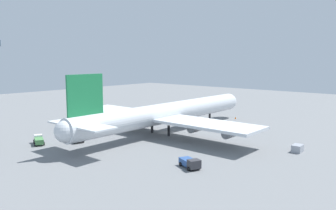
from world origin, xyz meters
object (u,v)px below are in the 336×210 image
Objects in this scene: maintenance_van at (39,140)px; baggage_tug at (76,138)px; cargo_airplane at (167,113)px; catering_truck at (190,163)px; cargo_container_fore at (297,148)px; safety_cone_nose at (235,118)px.

maintenance_van is 1.34× the size of baggage_tug.
baggage_tug is at bearing 156.46° from cargo_airplane.
cargo_container_fore is at bearing -24.84° from catering_truck.
catering_truck is 1.33× the size of baggage_tug.
cargo_container_fore is at bearing -131.87° from safety_cone_nose.
maintenance_van is at bearing 143.54° from baggage_tug.
cargo_airplane is 25.54m from baggage_tug.
cargo_airplane is 12.94× the size of catering_truck.
cargo_airplane is 17.23× the size of baggage_tug.
cargo_container_fore is at bearing -83.51° from cargo_airplane.
baggage_tug is at bearing 166.37° from safety_cone_nose.
cargo_container_fore is (34.29, -50.87, -0.24)m from maintenance_van.
safety_cone_nose is (28.71, 32.03, -0.43)m from cargo_container_fore.
cargo_container_fore is at bearing -56.02° from maintenance_van.
safety_cone_nose is (55.80, -13.53, -0.74)m from baggage_tug.
baggage_tug is at bearing 93.81° from catering_truck.
cargo_airplane is 34.23m from maintenance_van.
cargo_airplane is 36.06m from cargo_container_fore.
baggage_tug reaches higher than catering_truck.
cargo_container_fore is (24.83, -11.49, -0.20)m from catering_truck.
catering_truck is (-20.79, -24.02, -4.56)m from cargo_airplane.
cargo_airplane is at bearing -23.54° from baggage_tug.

